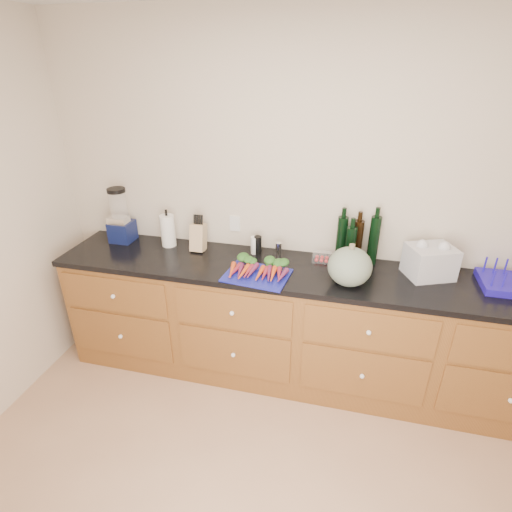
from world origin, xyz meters
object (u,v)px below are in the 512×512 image
(blender_appliance, at_px, (120,218))
(tomato_box, at_px, (322,257))
(knife_block, at_px, (198,237))
(carrots, at_px, (258,269))
(paper_towel, at_px, (168,231))
(cutting_board, at_px, (257,275))
(squash, at_px, (350,267))

(blender_appliance, relative_size, tomato_box, 3.29)
(knife_block, bearing_deg, carrots, -26.21)
(tomato_box, bearing_deg, blender_appliance, -179.56)
(carrots, relative_size, paper_towel, 1.54)
(blender_appliance, relative_size, paper_towel, 1.74)
(cutting_board, distance_m, blender_appliance, 1.25)
(carrots, height_order, knife_block, knife_block)
(tomato_box, bearing_deg, carrots, -144.25)
(paper_towel, bearing_deg, tomato_box, 0.48)
(cutting_board, xyz_separation_m, carrots, (0.00, 0.04, 0.03))
(carrots, bearing_deg, cutting_board, -90.00)
(blender_appliance, xyz_separation_m, knife_block, (0.66, -0.02, -0.09))
(cutting_board, height_order, paper_towel, paper_towel)
(cutting_board, xyz_separation_m, blender_appliance, (-1.19, 0.32, 0.19))
(paper_towel, xyz_separation_m, tomato_box, (1.20, 0.01, -0.09))
(cutting_board, bearing_deg, paper_towel, 157.99)
(cutting_board, height_order, knife_block, knife_block)
(cutting_board, distance_m, squash, 0.62)
(blender_appliance, bearing_deg, cutting_board, -14.92)
(carrots, bearing_deg, tomato_box, 35.75)
(carrots, xyz_separation_m, paper_towel, (-0.79, 0.28, 0.09))
(carrots, relative_size, knife_block, 1.87)
(cutting_board, xyz_separation_m, knife_block, (-0.53, 0.30, 0.10))
(blender_appliance, xyz_separation_m, tomato_box, (1.60, 0.01, -0.16))
(squash, xyz_separation_m, knife_block, (-1.14, 0.26, -0.02))
(carrots, height_order, squash, squash)
(squash, distance_m, paper_towel, 1.42)
(knife_block, bearing_deg, tomato_box, 1.83)
(squash, distance_m, tomato_box, 0.37)
(blender_appliance, bearing_deg, carrots, -13.23)
(cutting_board, bearing_deg, knife_block, 150.65)
(squash, relative_size, blender_appliance, 0.65)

